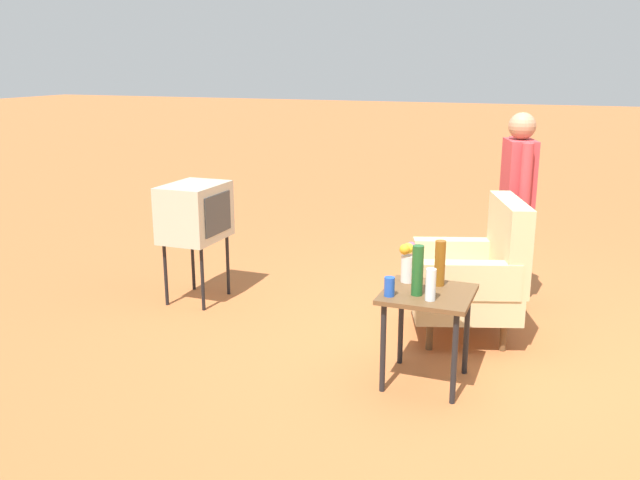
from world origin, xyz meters
name	(u,v)px	position (x,y,z in m)	size (l,w,h in m)	color
ground_plane	(481,342)	(0.00, 0.00, 0.00)	(60.00, 60.00, 0.00)	#AD6033
armchair	(477,274)	(-0.10, -0.08, 0.50)	(0.97, 0.98, 1.06)	brown
side_table	(427,305)	(0.79, -0.26, 0.53)	(0.56, 0.56, 0.62)	black
tv_on_stand	(195,213)	(-0.06, -2.47, 0.78)	(0.60, 0.45, 1.03)	black
person_standing	(517,198)	(-0.92, 0.10, 0.94)	(0.55, 0.32, 1.64)	#2D3347
bottle_wine_green	(418,270)	(0.88, -0.31, 0.78)	(0.07, 0.07, 0.32)	#1E5623
bottle_short_clear	(431,285)	(0.94, -0.21, 0.72)	(0.06, 0.06, 0.20)	silver
soda_can_blue	(389,287)	(0.96, -0.47, 0.68)	(0.07, 0.07, 0.12)	blue
bottle_tall_amber	(440,263)	(0.64, -0.22, 0.77)	(0.07, 0.07, 0.30)	brown
flower_vase	(408,260)	(0.64, -0.43, 0.77)	(0.15, 0.09, 0.27)	silver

